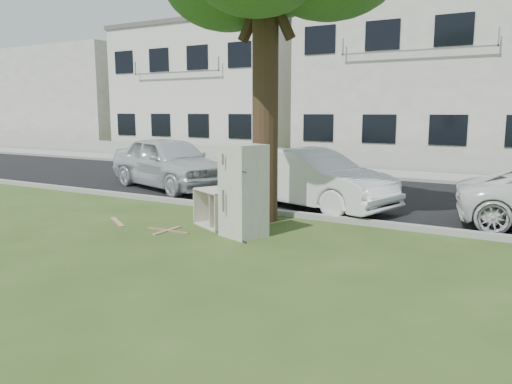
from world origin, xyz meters
The scene contains 16 objects.
ground centered at (0.00, 0.00, 0.00)m, with size 120.00×120.00×0.00m, color #314619.
road centered at (0.00, 6.00, 0.01)m, with size 120.00×7.00×0.01m, color black.
kerb_near centered at (0.00, 2.45, 0.00)m, with size 120.00×0.18×0.12m, color gray.
kerb_far centered at (0.00, 9.55, 0.00)m, with size 120.00×0.18×0.12m, color gray.
sidewalk centered at (0.00, 11.00, 0.01)m, with size 120.00×2.80×0.01m, color gray.
low_wall centered at (0.00, 12.60, 0.35)m, with size 120.00×0.15×0.70m, color gray.
townhouse_left centered at (-12.00, 17.50, 3.52)m, with size 10.20×8.16×7.04m.
townhouse_center centered at (0.00, 17.50, 3.72)m, with size 11.22×8.16×7.44m.
filler_left centered at (-26.00, 18.00, 3.20)m, with size 16.00×9.00×6.40m, color silver.
fridge centered at (-0.09, 0.42, 0.86)m, with size 0.71×0.66×1.73m, color silver.
cabinet centered at (-0.99, 0.85, 0.38)m, with size 0.97×0.60×0.76m, color beige.
plank_a centered at (-1.60, 0.02, 0.01)m, with size 0.99×0.08×0.02m, color #8C6043.
plank_b centered at (-3.02, 0.08, 0.01)m, with size 0.97×0.10×0.02m, color #AB7B59.
plank_c centered at (-1.60, 0.00, 0.01)m, with size 0.78×0.09×0.02m, color #A07859.
car_center centered at (-0.17, 3.63, 0.71)m, with size 1.51×4.33×1.43m, color silver.
car_left centered at (-5.13, 4.36, 0.79)m, with size 1.88×4.67×1.59m, color silver.
Camera 1 is at (4.67, -7.40, 2.32)m, focal length 35.00 mm.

